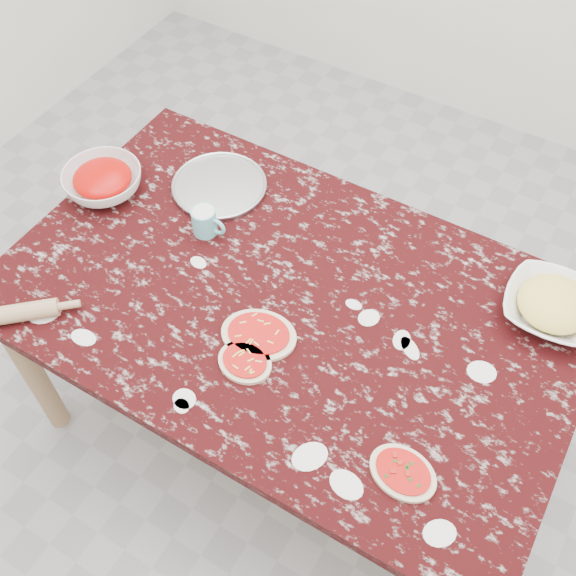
% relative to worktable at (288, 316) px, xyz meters
% --- Properties ---
extents(ground, '(4.00, 4.00, 0.00)m').
position_rel_worktable_xyz_m(ground, '(0.00, 0.00, -0.67)').
color(ground, gray).
extents(worktable, '(1.60, 1.00, 0.75)m').
position_rel_worktable_xyz_m(worktable, '(0.00, 0.00, 0.00)').
color(worktable, black).
rests_on(worktable, ground).
extents(pizza_tray, '(0.38, 0.38, 0.01)m').
position_rel_worktable_xyz_m(pizza_tray, '(-0.41, 0.27, 0.09)').
color(pizza_tray, '#B2B2B7').
rests_on(pizza_tray, worktable).
extents(sauce_bowl, '(0.32, 0.32, 0.08)m').
position_rel_worktable_xyz_m(sauce_bowl, '(-0.71, 0.07, 0.12)').
color(sauce_bowl, white).
rests_on(sauce_bowl, worktable).
extents(cheese_bowl, '(0.27, 0.27, 0.06)m').
position_rel_worktable_xyz_m(cheese_bowl, '(0.64, 0.32, 0.11)').
color(cheese_bowl, white).
rests_on(cheese_bowl, worktable).
extents(flour_mug, '(0.11, 0.07, 0.09)m').
position_rel_worktable_xyz_m(flour_mug, '(-0.34, 0.09, 0.13)').
color(flour_mug, '#66BEC6').
rests_on(flour_mug, worktable).
extents(pizza_left, '(0.24, 0.20, 0.02)m').
position_rel_worktable_xyz_m(pizza_left, '(-0.00, -0.15, 0.09)').
color(pizza_left, beige).
rests_on(pizza_left, worktable).
extents(pizza_mid, '(0.15, 0.13, 0.02)m').
position_rel_worktable_xyz_m(pizza_mid, '(0.01, -0.24, 0.09)').
color(pizza_mid, beige).
rests_on(pizza_mid, worktable).
extents(pizza_right, '(0.18, 0.14, 0.02)m').
position_rel_worktable_xyz_m(pizza_right, '(0.49, -0.30, 0.09)').
color(pizza_right, beige).
rests_on(pizza_right, worktable).
extents(rolling_pin, '(0.22, 0.21, 0.05)m').
position_rel_worktable_xyz_m(rolling_pin, '(-0.61, -0.44, 0.11)').
color(rolling_pin, tan).
rests_on(rolling_pin, worktable).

